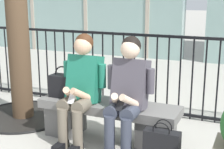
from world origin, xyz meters
name	(u,v)px	position (x,y,z in m)	size (l,w,h in m)	color
ground_plane	(108,140)	(0.00, 0.00, 0.00)	(60.00, 60.00, 0.00)	#B2ADA3
stone_bench	(108,118)	(0.00, 0.00, 0.27)	(1.60, 0.44, 0.45)	slate
seated_person_with_phone	(81,85)	(-0.27, -0.13, 0.65)	(0.52, 0.66, 1.21)	#6B6051
seated_person_companion	(127,91)	(0.27, -0.13, 0.65)	(0.52, 0.66, 1.21)	#383D4C
handbag_on_bench	(63,85)	(-0.58, -0.01, 0.59)	(0.30, 0.18, 0.37)	black
plaza_railing	(140,73)	(0.00, 1.04, 0.56)	(9.81, 0.04, 1.11)	black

